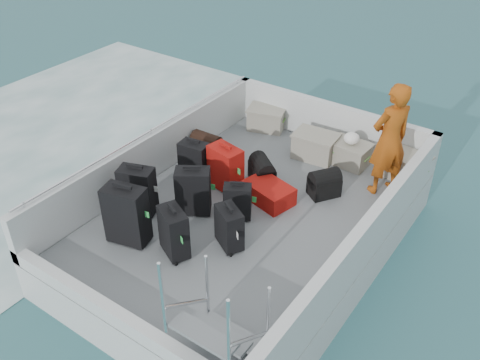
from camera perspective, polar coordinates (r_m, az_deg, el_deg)
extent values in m
plane|color=#174652|center=(7.85, 0.74, -7.06)|extent=(160.00, 160.00, 0.00)
plane|color=white|center=(10.79, -20.79, 3.11)|extent=(10.00, 10.00, 0.00)
cube|color=silver|center=(7.65, 0.76, -5.37)|extent=(3.60, 5.00, 0.60)
cube|color=slate|center=(7.46, 0.78, -3.54)|extent=(3.30, 4.70, 0.02)
cube|color=silver|center=(8.18, -9.25, 2.78)|extent=(0.14, 5.00, 0.70)
cube|color=silver|center=(6.64, 13.29, -6.24)|extent=(0.14, 5.00, 0.70)
cube|color=silver|center=(9.06, 9.57, 6.04)|extent=(3.60, 0.14, 0.70)
cube|color=silver|center=(6.07, -12.73, -14.17)|extent=(3.60, 0.14, 0.20)
cylinder|color=silver|center=(7.99, -9.51, 5.23)|extent=(0.04, 4.80, 0.04)
cube|color=black|center=(6.89, -12.01, -3.74)|extent=(0.58, 0.42, 0.81)
cube|color=black|center=(7.39, -10.86, -1.18)|extent=(0.53, 0.41, 0.70)
cube|color=black|center=(7.99, -4.88, 1.97)|extent=(0.46, 0.31, 0.62)
cube|color=black|center=(6.64, -7.07, -5.63)|extent=(0.50, 0.42, 0.66)
cube|color=black|center=(7.29, -5.02, -1.26)|extent=(0.54, 0.49, 0.69)
cube|color=#A60E0C|center=(7.76, -1.56, 1.24)|extent=(0.54, 0.39, 0.68)
cube|color=black|center=(6.74, -1.16, -5.16)|extent=(0.47, 0.41, 0.57)
cube|color=black|center=(7.20, -0.28, -2.40)|extent=(0.43, 0.37, 0.52)
cube|color=#A60E0C|center=(7.61, 3.09, -1.37)|extent=(0.77, 0.60, 0.27)
cube|color=#9B9787|center=(9.43, 2.83, 6.49)|extent=(0.70, 0.58, 0.36)
cube|color=#9B9787|center=(8.64, 8.01, 3.53)|extent=(0.68, 0.50, 0.39)
cube|color=#9B9787|center=(8.57, 11.60, 2.68)|extent=(0.60, 0.43, 0.35)
cube|color=#9B9787|center=(8.44, 17.17, 1.34)|extent=(0.69, 0.53, 0.38)
ellipsoid|color=yellow|center=(8.40, 16.85, 0.59)|extent=(0.28, 0.26, 0.22)
ellipsoid|color=white|center=(8.44, 11.80, 4.20)|extent=(0.24, 0.24, 0.18)
imported|color=orange|center=(7.73, 15.66, 4.16)|extent=(0.68, 0.74, 1.69)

